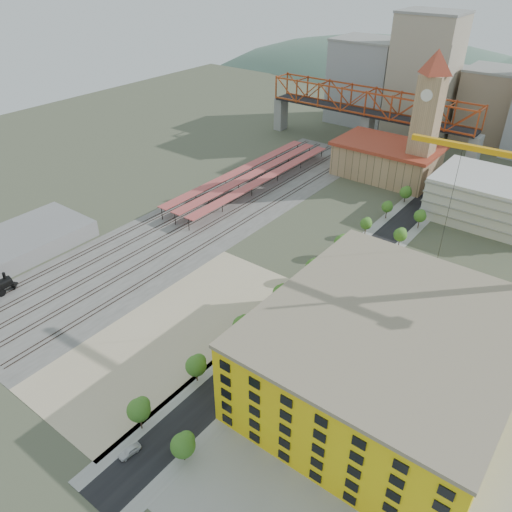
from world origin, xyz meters
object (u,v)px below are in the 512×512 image
Objects in this scene: site_trailer_d at (297,316)px; construction_building at (387,358)px; car_0 at (130,451)px; site_trailer_a at (242,366)px; site_trailer_b at (273,337)px; clock_tower at (428,109)px; site_trailer_c at (294,318)px.

construction_building is at bearing -28.68° from site_trailer_d.
site_trailer_d is 48.82m from car_0.
site_trailer_d is (-26.00, 8.72, -8.02)m from construction_building.
site_trailer_d reaches higher than site_trailer_a.
construction_building is at bearing -17.91° from site_trailer_b.
clock_tower is 104.79m from site_trailer_b.
site_trailer_d is at bearing 83.53° from site_trailer_a.
construction_building reaches higher than site_trailer_a.
car_0 is (-3.00, -48.72, -0.68)m from site_trailer_d.
clock_tower reaches higher than site_trailer_b.
clock_tower is at bearing 74.84° from site_trailer_b.
site_trailer_d reaches higher than site_trailer_c.
construction_building is 29.85m from site_trailer_a.
clock_tower is 107.36m from construction_building.
site_trailer_a is 19.82m from site_trailer_c.
construction_building is 5.44× the size of site_trailer_c.
site_trailer_d is 2.43× the size of car_0.
site_trailer_d is (0.00, 9.53, 0.19)m from site_trailer_b.
site_trailer_d reaches higher than site_trailer_b.
site_trailer_b is 9.53m from site_trailer_d.
site_trailer_d is (8.00, -91.27, -27.30)m from clock_tower.
construction_building is at bearing 18.60° from site_trailer_a.
site_trailer_c is at bearing 163.60° from construction_building.
site_trailer_c reaches higher than car_0.
site_trailer_b reaches higher than car_0.
site_trailer_d reaches higher than car_0.
construction_building reaches higher than site_trailer_b.
clock_tower is 96.66m from site_trailer_c.
site_trailer_d is (0.00, 20.89, 0.16)m from site_trailer_a.
site_trailer_c is 47.75m from car_0.
construction_building reaches higher than site_trailer_d.
site_trailer_b is at bearing -100.14° from site_trailer_d.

